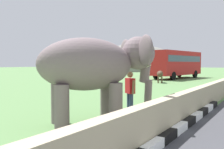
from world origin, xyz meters
TOP-DOWN VIEW (x-y plane):
  - barrier_parapet at (2.00, 3.96)m, footprint 28.00×0.36m
  - elephant at (2.35, 6.27)m, footprint 3.94×3.61m
  - person_handler at (4.03, 5.99)m, footprint 0.42×0.59m
  - bus_red at (25.90, 11.78)m, footprint 9.82×3.85m
  - cow_near at (18.35, 10.86)m, footprint 1.89×1.18m
  - hill_east at (55.00, 34.27)m, footprint 33.31×26.65m

SIDE VIEW (x-z plane):
  - hill_east at x=55.00m, z-range -7.26..7.26m
  - barrier_parapet at x=2.00m, z-range 0.00..1.00m
  - cow_near at x=18.35m, z-range 0.26..1.48m
  - person_handler at x=4.03m, z-range 0.10..1.75m
  - elephant at x=2.35m, z-range 0.44..3.35m
  - bus_red at x=25.90m, z-range 0.33..3.83m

